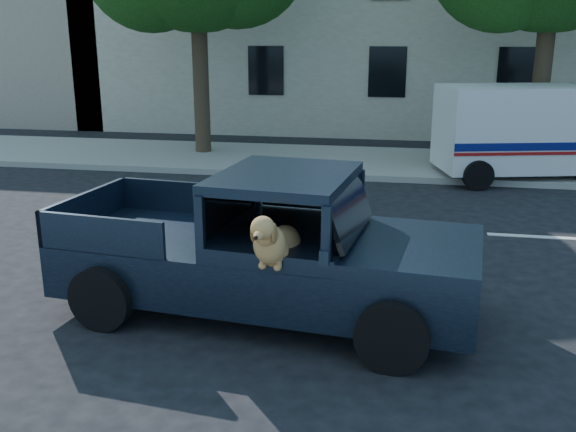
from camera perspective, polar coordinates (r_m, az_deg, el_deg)
ground at (r=8.73m, az=-1.63°, el=-7.15°), size 120.00×120.00×0.00m
far_sidewalk at (r=17.45m, az=4.73°, el=4.88°), size 60.00×4.00×0.15m
lane_stripes at (r=11.75m, az=11.49°, el=-1.26°), size 21.60×0.14×0.01m
building_main at (r=24.40m, az=14.27°, el=18.07°), size 26.00×6.00×9.00m
pickup_truck at (r=8.04m, az=-2.55°, el=-4.49°), size 5.30×2.89×1.83m
mail_truck at (r=16.28m, az=20.11°, el=6.38°), size 4.42×2.90×2.24m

